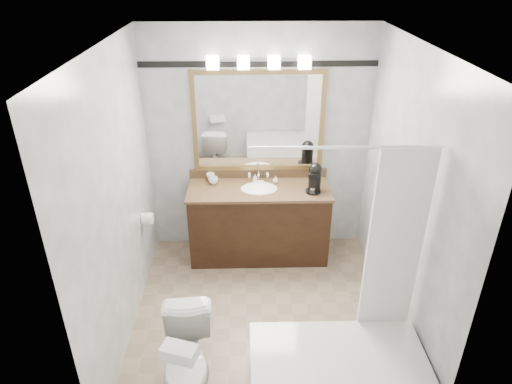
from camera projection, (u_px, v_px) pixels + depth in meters
room at (263, 202)px, 3.78m from camera, size 2.42×2.62×2.52m
vanity at (259, 221)px, 5.06m from camera, size 1.53×0.58×0.97m
mirror at (258, 122)px, 4.80m from camera, size 1.40×0.04×1.10m
vanity_light_bar at (259, 62)px, 4.46m from camera, size 1.02×0.14×0.12m
accent_stripe at (259, 64)px, 4.53m from camera, size 2.40×0.01×0.06m
bathtub at (339, 370)px, 3.45m from camera, size 1.30×0.75×1.96m
tp_roll at (147, 219)px, 4.60m from camera, size 0.11×0.12×0.12m
toilet at (188, 362)px, 3.44m from camera, size 0.43×0.70×0.69m
tissue_box at (179, 352)px, 3.02m from camera, size 0.26×0.20×0.10m
coffee_maker at (315, 177)px, 4.76m from camera, size 0.17×0.20×0.31m
cup_left at (213, 180)px, 4.95m from camera, size 0.10×0.10×0.08m
cup_right at (211, 177)px, 5.01m from camera, size 0.11×0.11×0.09m
soap_bottle_a at (255, 179)px, 4.97m from camera, size 0.05×0.05×0.09m
soap_bottle_b at (276, 179)px, 4.97m from camera, size 0.06×0.06×0.07m
soap_bar at (260, 182)px, 4.97m from camera, size 0.08×0.05×0.02m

